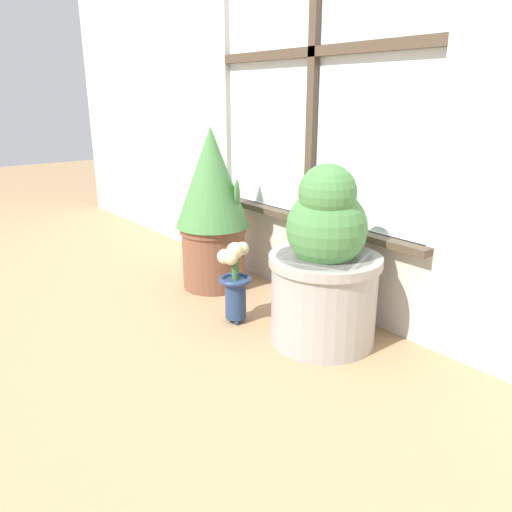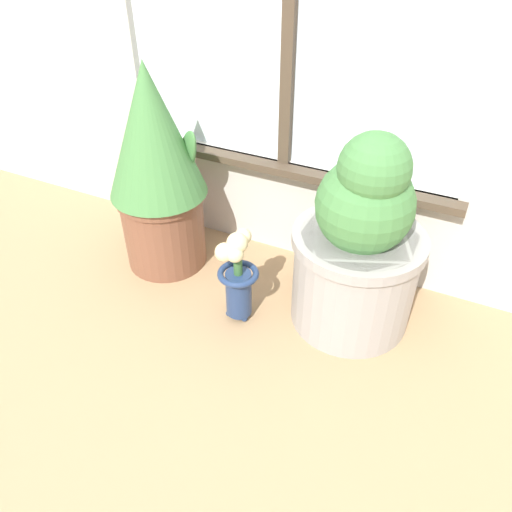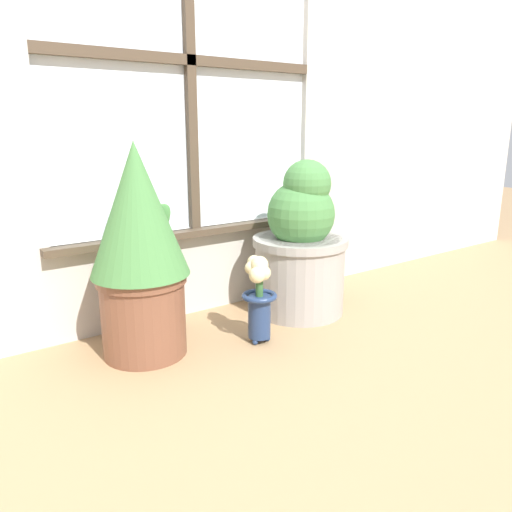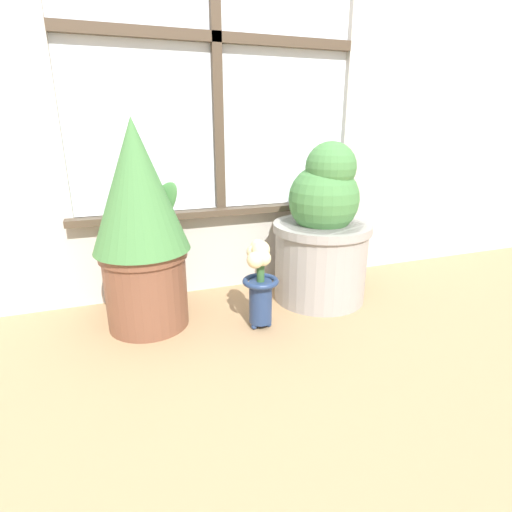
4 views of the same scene
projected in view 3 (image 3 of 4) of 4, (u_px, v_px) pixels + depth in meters
ground_plane at (272, 355)px, 1.61m from camera, size 10.00×10.00×0.00m
potted_plant_left at (140, 247)px, 1.54m from camera, size 0.31×0.31×0.68m
potted_plant_right at (301, 248)px, 1.93m from camera, size 0.37×0.37×0.60m
flower_vase at (259, 296)px, 1.67m from camera, size 0.12×0.12×0.30m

